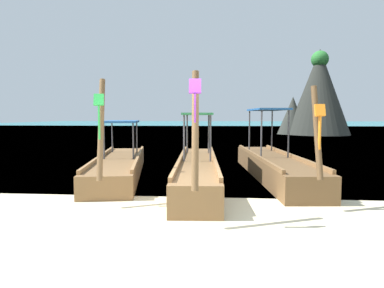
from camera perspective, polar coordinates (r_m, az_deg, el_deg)
ground at (r=6.43m, az=-2.72°, el=-12.33°), size 120.00×120.00×0.00m
sea_water at (r=67.77m, az=4.02°, el=3.10°), size 120.00×120.00×0.00m
longtail_boat_green_ribbon at (r=11.00m, az=-12.07°, el=-3.48°), size 2.48×7.19×2.70m
longtail_boat_violet_ribbon at (r=9.58m, az=0.89°, el=-4.33°), size 1.43×7.49×2.69m
longtail_boat_orange_ribbon at (r=10.79m, az=13.44°, el=-3.45°), size 1.77×7.32×2.51m
karst_rock at (r=37.08m, az=20.16°, el=7.89°), size 7.09×6.23×8.64m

